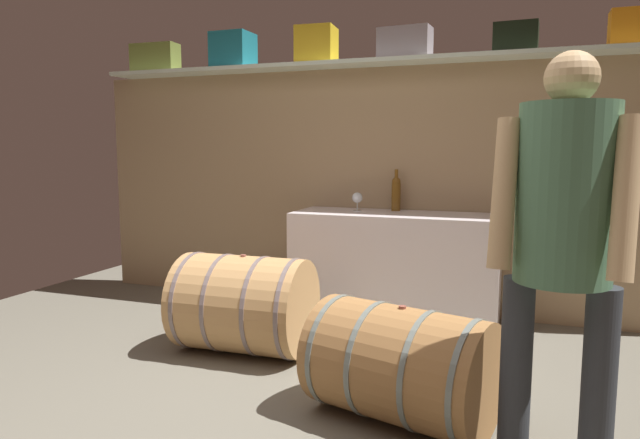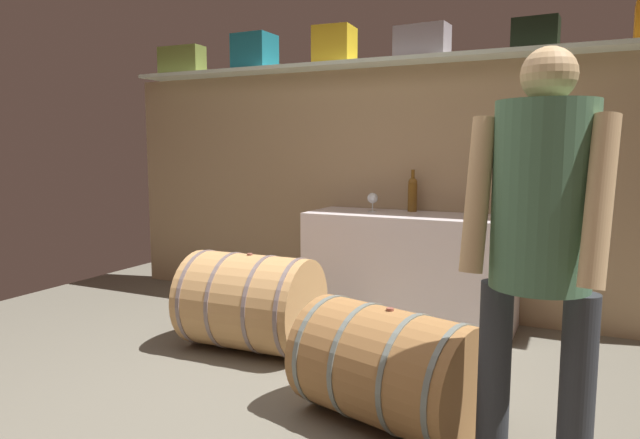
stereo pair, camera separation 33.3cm
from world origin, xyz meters
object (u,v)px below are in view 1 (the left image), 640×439
(toolcase_grey, at_px, (405,44))
(winemaker_pouring, at_px, (564,227))
(toolcase_teal, at_px, (233,51))
(wine_bottle_amber, at_px, (396,193))
(toolcase_black, at_px, (516,38))
(work_cabinet, at_px, (394,267))
(toolcase_olive, at_px, (155,59))
(wine_barrel_near, at_px, (244,304))
(toolcase_orange, at_px, (632,28))
(wine_barrel_far, at_px, (401,364))
(toolcase_yellow, at_px, (316,46))
(wine_glass, at_px, (357,198))

(toolcase_grey, height_order, winemaker_pouring, toolcase_grey)
(toolcase_teal, bearing_deg, wine_bottle_amber, 0.19)
(toolcase_black, xyz_separation_m, work_cabinet, (-0.83, -0.20, -1.72))
(toolcase_olive, bearing_deg, work_cabinet, -7.15)
(wine_barrel_near, height_order, winemaker_pouring, winemaker_pouring)
(toolcase_orange, height_order, wine_barrel_near, toolcase_orange)
(toolcase_teal, relative_size, wine_barrel_far, 0.33)
(toolcase_olive, distance_m, toolcase_yellow, 1.57)
(wine_barrel_near, bearing_deg, wine_glass, 65.34)
(toolcase_teal, bearing_deg, toolcase_olive, -179.46)
(toolcase_yellow, distance_m, toolcase_orange, 2.31)
(toolcase_olive, distance_m, wine_glass, 2.32)
(work_cabinet, distance_m, wine_glass, 0.62)
(wine_barrel_near, relative_size, winemaker_pouring, 0.51)
(toolcase_olive, relative_size, toolcase_teal, 1.31)
(wine_barrel_near, bearing_deg, toolcase_teal, 118.42)
(toolcase_olive, distance_m, work_cabinet, 2.89)
(winemaker_pouring, bearing_deg, toolcase_yellow, -39.28)
(toolcase_orange, height_order, work_cabinet, toolcase_orange)
(wine_bottle_amber, relative_size, wine_glass, 2.21)
(work_cabinet, relative_size, wine_barrel_far, 1.59)
(toolcase_teal, xyz_separation_m, toolcase_grey, (1.50, 0.00, -0.03))
(toolcase_olive, height_order, wine_glass, toolcase_olive)
(work_cabinet, height_order, winemaker_pouring, winemaker_pouring)
(toolcase_black, bearing_deg, toolcase_olive, -177.23)
(toolcase_black, distance_m, toolcase_orange, 0.76)
(work_cabinet, relative_size, wine_glass, 10.54)
(toolcase_black, distance_m, wine_glass, 1.67)
(wine_barrel_far, distance_m, winemaker_pouring, 1.07)
(toolcase_yellow, relative_size, wine_barrel_far, 0.31)
(toolcase_black, bearing_deg, toolcase_teal, -177.23)
(toolcase_yellow, bearing_deg, toolcase_olive, 175.83)
(toolcase_yellow, relative_size, wine_glass, 2.04)
(toolcase_orange, distance_m, work_cabinet, 2.36)
(toolcase_yellow, distance_m, toolcase_grey, 0.73)
(wine_glass, height_order, wine_barrel_near, wine_glass)
(wine_bottle_amber, xyz_separation_m, wine_barrel_far, (0.43, -1.82, -0.71))
(toolcase_olive, xyz_separation_m, wine_bottle_amber, (2.26, -0.01, -1.17))
(toolcase_grey, height_order, wine_barrel_near, toolcase_grey)
(toolcase_olive, relative_size, toolcase_yellow, 1.41)
(toolcase_orange, xyz_separation_m, work_cabinet, (-1.58, -0.20, -1.74))
(wine_glass, bearing_deg, wine_barrel_far, -66.93)
(toolcase_olive, xyz_separation_m, wine_barrel_far, (2.69, -1.83, -1.88))
(toolcase_teal, xyz_separation_m, toolcase_yellow, (0.77, 0.00, -0.00))
(toolcase_grey, distance_m, toolcase_orange, 1.57)
(toolcase_grey, relative_size, toolcase_black, 1.30)
(toolcase_olive, height_order, winemaker_pouring, toolcase_olive)
(wine_glass, xyz_separation_m, wine_barrel_near, (-0.46, -1.08, -0.63))
(toolcase_olive, bearing_deg, wine_bottle_amber, -2.46)
(toolcase_teal, distance_m, wine_glass, 1.71)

